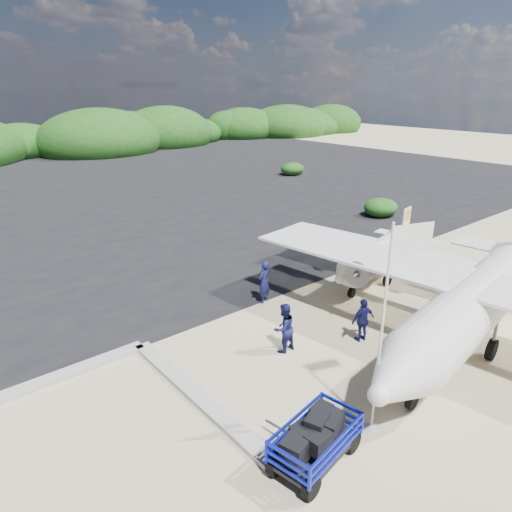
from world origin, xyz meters
The scene contains 10 objects.
ground centered at (0.00, 0.00, 0.00)m, with size 160.00×160.00×0.00m, color beige.
asphalt_apron centered at (0.00, 30.00, 0.00)m, with size 90.00×50.00×0.04m, color #B2B2B2, non-canonical shape.
lagoon centered at (-9.00, 1.50, 0.00)m, with size 9.00×7.00×0.40m, color #B2B2B2, non-canonical shape.
baggage_cart centered at (-3.62, -2.37, 0.00)m, with size 2.52×1.44×1.26m, color #0B16AB, non-canonical shape.
flagpole centered at (-1.61, -2.52, 0.00)m, with size 1.14×0.47×5.68m, color white, non-canonical shape.
signboard centered at (5.29, -1.69, 0.00)m, with size 1.86×0.18×1.54m, color #563618, non-canonical shape.
crew_a centered at (1.08, 5.00, 0.91)m, with size 0.66×0.44×1.82m, color #14164C.
crew_b centered at (-0.85, 1.73, 0.88)m, with size 0.85×0.66×1.75m, color #14164C.
crew_c centered at (1.75, 0.45, 0.81)m, with size 0.95×0.39×1.62m, color #14164C.
aircraft_large centered at (18.04, 27.99, 0.00)m, with size 16.74×16.74×5.02m, color #B2B2B2, non-canonical shape.
Camera 1 is at (-10.17, -8.05, 8.54)m, focal length 32.00 mm.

